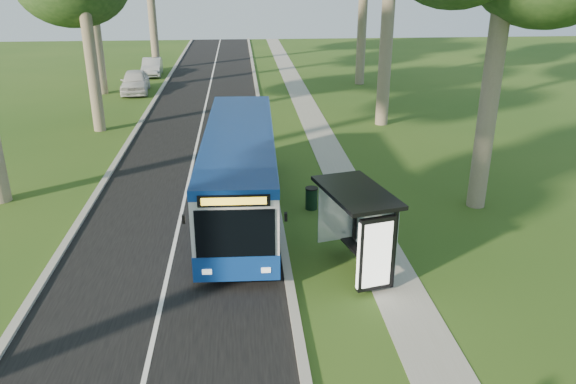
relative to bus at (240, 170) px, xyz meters
name	(u,v)px	position (x,y,z in m)	size (l,w,h in m)	color
ground	(292,302)	(1.31, -6.33, -1.57)	(120.00, 120.00, 0.00)	#284A17
road	(190,177)	(-2.19, 3.67, -1.56)	(7.00, 100.00, 0.02)	black
kerb_east	(271,174)	(1.31, 3.67, -1.51)	(0.25, 100.00, 0.12)	#9E9B93
kerb_west	(106,179)	(-5.69, 3.67, -1.51)	(0.25, 100.00, 0.12)	#9E9B93
centre_line	(189,177)	(-2.19, 3.67, -1.54)	(0.12, 100.00, 0.01)	white
footpath	(339,173)	(4.31, 3.67, -1.56)	(1.50, 100.00, 0.02)	gray
bus	(240,170)	(0.00, 0.00, 0.00)	(2.71, 11.48, 3.02)	silver
bus_shelter	(363,220)	(3.40, -5.15, 0.23)	(2.27, 3.26, 2.55)	black
litter_bin	(311,198)	(2.60, -0.11, -1.14)	(0.48, 0.48, 0.84)	black
car_white	(135,81)	(-7.39, 21.80, -0.77)	(1.87, 4.65, 1.59)	silver
car_silver	(152,67)	(-7.14, 28.72, -0.87)	(1.48, 4.25, 1.40)	#B3B5BB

